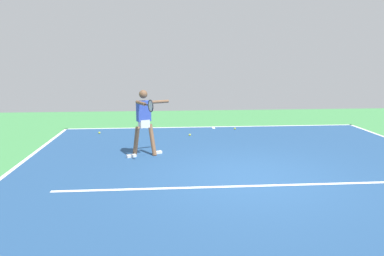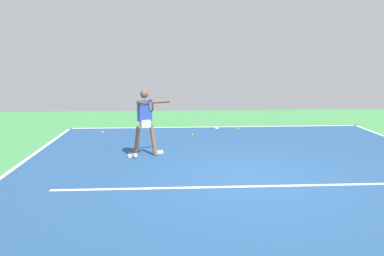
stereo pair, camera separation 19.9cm
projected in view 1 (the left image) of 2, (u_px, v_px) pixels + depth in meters
ground_plane at (250, 178)px, 7.88m from camera, size 20.33×20.33×0.00m
court_surface at (250, 178)px, 7.88m from camera, size 10.59×11.83×0.00m
court_line_baseline_near at (213, 127)px, 13.63m from camera, size 10.59×0.10×0.01m
court_line_service at (256, 186)px, 7.39m from camera, size 7.94×0.10×0.01m
court_line_centre_mark at (213, 128)px, 13.43m from camera, size 0.10×0.30×0.01m
tennis_player at (145, 119)px, 9.47m from camera, size 1.11×1.33×1.72m
tennis_ball_far_corner at (190, 135)px, 12.08m from camera, size 0.07×0.07×0.07m
tennis_ball_by_sideline at (99, 133)px, 12.41m from camera, size 0.07×0.07×0.07m
tennis_ball_near_player at (235, 129)px, 13.13m from camera, size 0.07×0.07×0.07m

